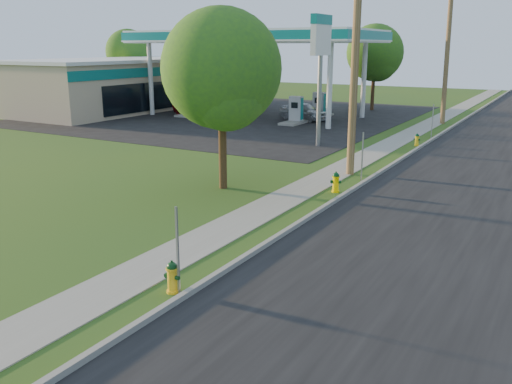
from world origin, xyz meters
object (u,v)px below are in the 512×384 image
at_px(car_red, 208,105).
at_px(tree_lot, 376,55).
at_px(tree_back, 128,53).
at_px(hydrant_mid, 336,182).
at_px(fuel_pump_ne, 296,113).
at_px(utility_pole_far, 447,53).
at_px(price_pylon, 321,43).
at_px(utility_pole_mid, 355,54).
at_px(car_silver, 303,111).
at_px(fuel_pump_se, 319,108).
at_px(fuel_pump_nw, 192,106).
at_px(fuel_pump_sw, 221,102).
at_px(hydrant_far, 417,140).
at_px(hydrant_near, 172,277).
at_px(tree_verge, 223,74).

bearing_deg(car_red, tree_lot, -61.30).
height_order(tree_back, hydrant_mid, tree_back).
bearing_deg(car_red, fuel_pump_ne, -110.98).
bearing_deg(tree_back, utility_pole_far, -8.14).
bearing_deg(car_red, price_pylon, -136.71).
bearing_deg(utility_pole_mid, car_silver, 121.78).
bearing_deg(hydrant_mid, utility_pole_mid, 100.68).
relative_size(utility_pole_mid, hydrant_mid, 12.43).
xyz_separation_m(utility_pole_far, tree_back, (-33.35, 4.77, -0.26)).
xyz_separation_m(utility_pole_far, price_pylon, (-3.90, -12.50, 0.63)).
bearing_deg(utility_pole_far, price_pylon, -107.33).
bearing_deg(fuel_pump_se, fuel_pump_nw, -156.04).
bearing_deg(fuel_pump_sw, tree_lot, 30.49).
distance_m(price_pylon, hydrant_mid, 10.88).
bearing_deg(car_silver, hydrant_far, -106.26).
xyz_separation_m(hydrant_mid, car_red, (-17.71, 17.05, 0.36)).
distance_m(utility_pole_mid, fuel_pump_ne, 16.31).
bearing_deg(hydrant_far, hydrant_near, -90.12).
xyz_separation_m(utility_pole_mid, car_silver, (-9.21, 14.86, -4.29)).
height_order(utility_pole_far, fuel_pump_se, utility_pole_far).
xyz_separation_m(fuel_pump_sw, car_silver, (8.69, -2.14, -0.06)).
relative_size(fuel_pump_nw, fuel_pump_ne, 1.00).
bearing_deg(price_pylon, car_red, 147.24).
distance_m(fuel_pump_ne, price_pylon, 10.17).
height_order(hydrant_mid, car_red, car_red).
height_order(fuel_pump_nw, fuel_pump_ne, same).
relative_size(fuel_pump_sw, hydrant_far, 4.61).
distance_m(hydrant_mid, hydrant_far, 11.31).
distance_m(fuel_pump_nw, tree_verge, 23.22).
bearing_deg(utility_pole_far, tree_lot, 140.86).
distance_m(tree_lot, hydrant_near, 37.36).
height_order(fuel_pump_sw, tree_lot, tree_lot).
distance_m(utility_pole_far, fuel_pump_ne, 10.99).
bearing_deg(utility_pole_mid, tree_lot, 106.12).
relative_size(tree_back, car_red, 1.31).
distance_m(fuel_pump_sw, price_pylon, 18.72).
xyz_separation_m(tree_back, hydrant_near, (34.04, -35.59, -4.18)).
distance_m(utility_pole_mid, fuel_pump_se, 19.65).
distance_m(utility_pole_mid, car_red, 22.53).
bearing_deg(hydrant_far, fuel_pump_se, 137.84).
bearing_deg(fuel_pump_ne, utility_pole_mid, -55.60).
bearing_deg(fuel_pump_ne, hydrant_near, -69.63).
relative_size(utility_pole_mid, price_pylon, 1.43).
distance_m(fuel_pump_se, hydrant_far, 13.00).
distance_m(fuel_pump_sw, tree_back, 16.93).
xyz_separation_m(fuel_pump_se, hydrant_near, (9.59, -29.82, -0.35)).
bearing_deg(fuel_pump_nw, utility_pole_far, 15.61).
bearing_deg(tree_lot, hydrant_mid, -74.49).
relative_size(fuel_pump_se, price_pylon, 0.47).
bearing_deg(car_red, utility_pole_mid, -143.23).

